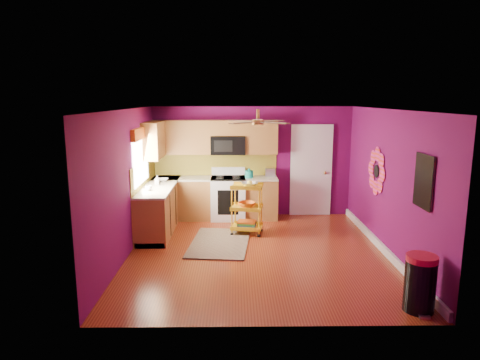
{
  "coord_description": "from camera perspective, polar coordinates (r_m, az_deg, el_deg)",
  "views": [
    {
      "loc": [
        -0.4,
        -7.18,
        2.69
      ],
      "look_at": [
        -0.31,
        0.4,
        1.23
      ],
      "focal_mm": 32.0,
      "sensor_mm": 36.0,
      "label": 1
    }
  ],
  "objects": [
    {
      "name": "soap_bottle_b",
      "position": [
        9.09,
        -10.95,
        0.12
      ],
      "size": [
        0.12,
        0.12,
        0.16
      ],
      "primitive_type": "imported",
      "color": "white",
      "rests_on": "lower_cabinets"
    },
    {
      "name": "panel_door",
      "position": [
        9.95,
        9.44,
        1.14
      ],
      "size": [
        0.95,
        0.11,
        2.15
      ],
      "color": "white",
      "rests_on": "ground"
    },
    {
      "name": "upper_cabinetry",
      "position": [
        9.43,
        -5.85,
        5.45
      ],
      "size": [
        2.8,
        2.3,
        1.26
      ],
      "color": "brown",
      "rests_on": "ground"
    },
    {
      "name": "trash_can",
      "position": [
        6.04,
        22.88,
        -12.57
      ],
      "size": [
        0.43,
        0.45,
        0.74
      ],
      "color": "black",
      "rests_on": "ground"
    },
    {
      "name": "soap_bottle_a",
      "position": [
        8.87,
        -11.02,
        -0.07
      ],
      "size": [
        0.08,
        0.08,
        0.18
      ],
      "primitive_type": "imported",
      "color": "#EA3F72",
      "rests_on": "lower_cabinets"
    },
    {
      "name": "ground",
      "position": [
        7.68,
        2.35,
        -9.6
      ],
      "size": [
        5.0,
        5.0,
        0.0
      ],
      "primitive_type": "plane",
      "color": "maroon",
      "rests_on": "ground"
    },
    {
      "name": "lower_cabinets",
      "position": [
        9.33,
        -6.52,
        -3.15
      ],
      "size": [
        2.81,
        2.31,
        0.94
      ],
      "color": "brown",
      "rests_on": "ground"
    },
    {
      "name": "rolling_cart",
      "position": [
        8.52,
        0.97,
        -3.55
      ],
      "size": [
        0.67,
        0.54,
        1.09
      ],
      "color": "yellow",
      "rests_on": "ground"
    },
    {
      "name": "left_window",
      "position": [
        8.48,
        -13.12,
        4.19
      ],
      "size": [
        0.08,
        1.35,
        1.08
      ],
      "color": "white",
      "rests_on": "ground"
    },
    {
      "name": "room_envelope",
      "position": [
        7.27,
        2.66,
        2.54
      ],
      "size": [
        4.54,
        5.04,
        2.52
      ],
      "color": "#620B4C",
      "rests_on": "ground"
    },
    {
      "name": "right_wall_art",
      "position": [
        7.43,
        20.0,
        0.6
      ],
      "size": [
        0.04,
        2.74,
        1.04
      ],
      "color": "black",
      "rests_on": "ground"
    },
    {
      "name": "ceiling_fan",
      "position": [
        7.4,
        2.41,
        7.81
      ],
      "size": [
        1.01,
        1.01,
        0.26
      ],
      "color": "#BF8C3F",
      "rests_on": "ground"
    },
    {
      "name": "counter_dish",
      "position": [
        9.22,
        -10.32,
        0.01
      ],
      "size": [
        0.26,
        0.26,
        0.06
      ],
      "primitive_type": "imported",
      "color": "white",
      "rests_on": "lower_cabinets"
    },
    {
      "name": "toaster",
      "position": [
        9.67,
        4.05,
        1.01
      ],
      "size": [
        0.22,
        0.15,
        0.18
      ],
      "primitive_type": "cube",
      "color": "beige",
      "rests_on": "lower_cabinets"
    },
    {
      "name": "shag_rug",
      "position": [
        8.12,
        -2.71,
        -8.35
      ],
      "size": [
        1.21,
        1.81,
        0.02
      ],
      "primitive_type": "cube",
      "rotation": [
        0.0,
        0.0,
        -0.1
      ],
      "color": "black",
      "rests_on": "ground"
    },
    {
      "name": "teal_kettle",
      "position": [
        9.49,
        1.22,
        0.81
      ],
      "size": [
        0.18,
        0.18,
        0.21
      ],
      "color": "#139485",
      "rests_on": "lower_cabinets"
    },
    {
      "name": "counter_cup",
      "position": [
        8.36,
        -12.08,
        -1.07
      ],
      "size": [
        0.12,
        0.12,
        0.1
      ],
      "primitive_type": "imported",
      "color": "white",
      "rests_on": "lower_cabinets"
    },
    {
      "name": "electric_range",
      "position": [
        9.61,
        -1.59,
        -2.35
      ],
      "size": [
        0.76,
        0.66,
        1.13
      ],
      "color": "white",
      "rests_on": "ground"
    }
  ]
}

